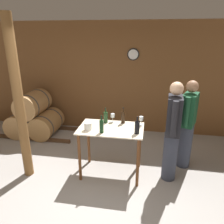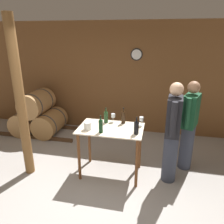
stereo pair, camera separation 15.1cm
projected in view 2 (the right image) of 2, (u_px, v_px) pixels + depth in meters
name	position (u px, v px, depth m)	size (l,w,h in m)	color
ground_plane	(95.00, 204.00, 3.26)	(14.00, 14.00, 0.00)	#9E9993
back_wall	(126.00, 79.00, 5.37)	(8.40, 0.08, 2.70)	brown
barrel_rack	(38.00, 116.00, 5.49)	(2.04, 0.88, 1.10)	#4C331E
tasting_table	(111.00, 137.00, 3.75)	(1.09, 0.69, 0.89)	beige
wooden_post	(20.00, 101.00, 3.58)	(0.16, 0.16, 2.70)	brown
wine_bottle_far_left	(106.00, 117.00, 3.88)	(0.07, 0.07, 0.28)	#193819
wine_bottle_left	(101.00, 126.00, 3.48)	(0.07, 0.07, 0.29)	black
wine_bottle_center	(123.00, 117.00, 3.84)	(0.07, 0.07, 0.29)	black
wine_bottle_right	(136.00, 128.00, 3.43)	(0.08, 0.08, 0.29)	black
wine_glass_near_left	(113.00, 116.00, 3.90)	(0.07, 0.07, 0.16)	silver
wine_glass_near_center	(141.00, 119.00, 3.74)	(0.07, 0.07, 0.16)	silver
ice_bucket	(88.00, 126.00, 3.60)	(0.13, 0.13, 0.13)	white
person_host	(172.00, 132.00, 3.50)	(0.25, 0.59, 1.71)	#333847
person_visitor_with_scarf	(189.00, 125.00, 3.87)	(0.34, 0.56, 1.66)	#333847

